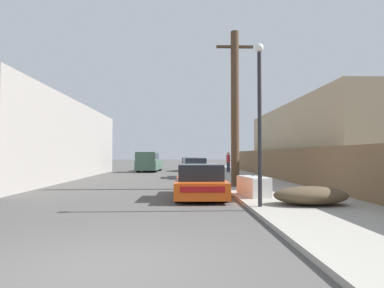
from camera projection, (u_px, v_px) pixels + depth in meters
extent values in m
plane|color=#4F4C49|center=(98.00, 270.00, 4.87)|extent=(220.00, 220.00, 0.00)
cube|color=#9E998E|center=(231.00, 174.00, 28.51)|extent=(4.20, 63.00, 0.12)
cube|color=silver|center=(253.00, 187.00, 12.73)|extent=(1.00, 1.84, 0.68)
cube|color=white|center=(253.00, 177.00, 12.75)|extent=(0.96, 1.77, 0.03)
cube|color=#333335|center=(253.00, 175.00, 13.31)|extent=(0.06, 0.20, 0.02)
cube|color=gray|center=(251.00, 176.00, 13.02)|extent=(0.74, 0.19, 0.01)
cube|color=gray|center=(256.00, 177.00, 12.49)|extent=(0.74, 0.19, 0.01)
cube|color=#E05114|center=(200.00, 186.00, 13.20)|extent=(1.95, 4.39, 0.58)
cube|color=black|center=(200.00, 172.00, 12.83)|extent=(1.64, 2.12, 0.58)
cube|color=#B21414|center=(202.00, 190.00, 11.01)|extent=(1.45, 0.06, 0.20)
cylinder|color=black|center=(180.00, 186.00, 14.54)|extent=(0.21, 0.62, 0.61)
cylinder|color=black|center=(218.00, 186.00, 14.56)|extent=(0.21, 0.62, 0.61)
cylinder|color=black|center=(178.00, 193.00, 11.84)|extent=(0.21, 0.62, 0.61)
cylinder|color=black|center=(225.00, 193.00, 11.86)|extent=(0.21, 0.62, 0.61)
cube|color=silver|center=(194.00, 171.00, 24.66)|extent=(2.01, 4.48, 0.71)
cube|color=black|center=(194.00, 162.00, 24.51)|extent=(1.64, 2.54, 0.56)
cube|color=#B21414|center=(197.00, 170.00, 22.48)|extent=(1.34, 0.12, 0.25)
cylinder|color=black|center=(182.00, 172.00, 25.93)|extent=(0.24, 0.63, 0.62)
cylinder|color=black|center=(202.00, 172.00, 26.08)|extent=(0.24, 0.63, 0.62)
cylinder|color=black|center=(185.00, 174.00, 23.24)|extent=(0.24, 0.63, 0.62)
cylinder|color=black|center=(207.00, 174.00, 23.38)|extent=(0.24, 0.63, 0.62)
cube|color=gray|center=(190.00, 166.00, 34.73)|extent=(2.03, 4.18, 0.68)
cube|color=black|center=(190.00, 160.00, 34.59)|extent=(1.67, 2.38, 0.53)
cube|color=#B21414|center=(189.00, 166.00, 32.68)|extent=(1.37, 0.12, 0.24)
cylinder|color=black|center=(184.00, 167.00, 36.01)|extent=(0.24, 0.65, 0.64)
cylinder|color=black|center=(198.00, 167.00, 35.96)|extent=(0.24, 0.65, 0.64)
cylinder|color=black|center=(182.00, 168.00, 33.49)|extent=(0.24, 0.65, 0.64)
cylinder|color=black|center=(197.00, 168.00, 33.44)|extent=(0.24, 0.65, 0.64)
cube|color=#385647|center=(150.00, 165.00, 33.68)|extent=(2.28, 5.80, 0.86)
cube|color=#385647|center=(147.00, 156.00, 32.14)|extent=(1.97, 2.67, 0.83)
cube|color=black|center=(147.00, 156.00, 32.14)|extent=(2.01, 2.62, 0.46)
cylinder|color=black|center=(155.00, 168.00, 31.88)|extent=(0.31, 0.84, 0.82)
cylinder|color=black|center=(138.00, 168.00, 31.93)|extent=(0.31, 0.84, 0.82)
cylinder|color=black|center=(160.00, 167.00, 35.41)|extent=(0.31, 0.84, 0.82)
cylinder|color=black|center=(145.00, 167.00, 35.46)|extent=(0.31, 0.84, 0.82)
cylinder|color=#4C3826|center=(235.00, 108.00, 16.61)|extent=(0.39, 0.39, 7.56)
cube|color=#4C3826|center=(235.00, 47.00, 16.71)|extent=(1.80, 0.12, 0.12)
cylinder|color=#232326|center=(260.00, 129.00, 10.16)|extent=(0.12, 0.12, 4.60)
sphere|color=white|center=(259.00, 48.00, 10.24)|extent=(0.26, 0.26, 0.26)
ellipsoid|color=brown|center=(311.00, 195.00, 10.46)|extent=(2.29, 1.43, 0.56)
cube|color=brown|center=(269.00, 163.00, 23.67)|extent=(0.08, 34.45, 1.87)
cube|color=gray|center=(30.00, 141.00, 23.49)|extent=(7.00, 21.20, 5.22)
cube|color=tan|center=(323.00, 142.00, 24.56)|extent=(6.00, 18.77, 5.15)
cylinder|color=#282D42|center=(228.00, 167.00, 30.41)|extent=(0.28, 0.28, 0.85)
cylinder|color=#B72D33|center=(228.00, 159.00, 30.43)|extent=(0.34, 0.34, 0.67)
sphere|color=tan|center=(228.00, 153.00, 30.45)|extent=(0.25, 0.25, 0.25)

